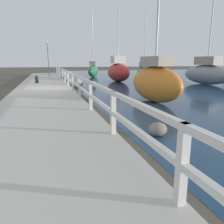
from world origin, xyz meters
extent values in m
plane|color=#4C473D|center=(0.00, 0.00, 0.00)|extent=(120.00, 120.00, 0.00)
cube|color=beige|center=(0.00, 0.00, 0.12)|extent=(3.20, 36.00, 0.24)
cube|color=silver|center=(1.50, -11.22, 0.69)|extent=(0.10, 0.10, 0.92)
cube|color=silver|center=(1.50, -8.72, 0.69)|extent=(0.10, 0.10, 0.92)
cube|color=silver|center=(1.50, -6.23, 0.69)|extent=(0.10, 0.10, 0.92)
cube|color=silver|center=(1.50, -3.74, 0.69)|extent=(0.10, 0.10, 0.92)
cube|color=silver|center=(1.50, -1.25, 0.69)|extent=(0.10, 0.10, 0.92)
cube|color=silver|center=(1.50, 1.25, 0.69)|extent=(0.10, 0.10, 0.92)
cube|color=silver|center=(1.50, 3.74, 0.69)|extent=(0.10, 0.10, 0.92)
cube|color=silver|center=(1.50, 6.23, 0.69)|extent=(0.10, 0.10, 0.92)
cube|color=silver|center=(1.50, 8.72, 0.69)|extent=(0.10, 0.10, 0.92)
cube|color=silver|center=(1.50, 11.22, 0.69)|extent=(0.10, 0.10, 0.92)
cube|color=silver|center=(1.50, 13.71, 0.69)|extent=(0.10, 0.10, 0.92)
cube|color=silver|center=(1.50, 16.20, 0.69)|extent=(0.10, 0.10, 0.92)
cube|color=silver|center=(1.50, 0.00, 1.11)|extent=(0.09, 32.50, 0.08)
cube|color=silver|center=(1.50, 0.00, 0.69)|extent=(0.09, 32.50, 0.08)
ellipsoid|color=slate|center=(3.12, 1.56, 0.24)|extent=(0.64, 0.57, 0.48)
ellipsoid|color=gray|center=(2.17, 1.96, 0.29)|extent=(0.77, 0.69, 0.58)
ellipsoid|color=slate|center=(2.62, 4.19, 0.18)|extent=(0.49, 0.44, 0.36)
ellipsoid|color=slate|center=(2.67, -8.54, 0.17)|extent=(0.45, 0.40, 0.34)
cylinder|color=black|center=(-0.49, 3.52, 0.44)|extent=(0.24, 0.24, 0.40)
sphere|color=black|center=(-0.49, 3.52, 0.68)|extent=(0.21, 0.21, 0.21)
cylinder|color=#514C47|center=(0.45, 10.21, 1.83)|extent=(0.07, 0.07, 3.19)
sphere|color=beige|center=(0.45, 10.21, 3.56)|extent=(0.25, 0.25, 0.25)
ellipsoid|color=#1E707A|center=(11.28, 10.93, 0.53)|extent=(1.72, 3.22, 1.05)
cube|color=#4C566B|center=(11.28, 10.93, 1.38)|extent=(1.09, 0.94, 0.65)
cylinder|color=silver|center=(11.28, 10.93, 4.21)|extent=(0.09, 0.09, 6.30)
ellipsoid|color=#236B42|center=(5.39, 12.20, 0.68)|extent=(2.34, 4.21, 1.34)
cube|color=#9E937F|center=(5.39, 12.20, 1.56)|extent=(1.04, 1.25, 0.43)
cylinder|color=silver|center=(5.39, 12.20, 4.56)|extent=(0.09, 0.09, 6.43)
ellipsoid|color=gray|center=(12.10, 1.31, 0.75)|extent=(2.03, 4.58, 1.49)
cube|color=#9E937F|center=(12.10, 1.31, 1.81)|extent=(1.24, 1.99, 0.62)
cylinder|color=silver|center=(12.10, 1.31, 4.59)|extent=(0.09, 0.09, 6.19)
ellipsoid|color=orange|center=(4.72, -4.38, 0.78)|extent=(1.46, 3.53, 1.55)
cube|color=#9E937F|center=(4.72, -4.38, 1.76)|extent=(0.90, 1.48, 0.40)
ellipsoid|color=red|center=(6.29, 5.64, 0.80)|extent=(1.63, 4.07, 1.58)
cube|color=silver|center=(6.29, 5.64, 1.91)|extent=(1.10, 1.13, 0.65)
cylinder|color=silver|center=(6.29, 5.64, 3.99)|extent=(0.09, 0.09, 4.82)
camera|label=1|loc=(0.21, -13.02, 1.75)|focal=35.00mm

